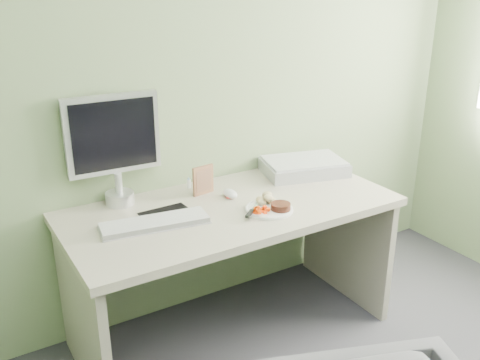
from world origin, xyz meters
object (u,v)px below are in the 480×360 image
desk (232,239)px  plate (269,209)px  monitor (114,144)px  scanner (304,167)px

desk → plate: size_ratio=7.09×
monitor → desk: bearing=-32.3°
scanner → monitor: monitor is taller
desk → plate: plate is taller
desk → scanner: size_ratio=3.60×
scanner → plate: bearing=-129.6°
plate → monitor: monitor is taller
desk → scanner: 0.64m
desk → scanner: (0.57, 0.18, 0.22)m
plate → scanner: size_ratio=0.51×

